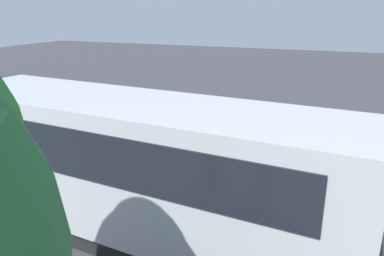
% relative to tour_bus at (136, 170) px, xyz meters
% --- Properties ---
extents(ground_plane, '(80.00, 80.00, 0.00)m').
position_rel_tour_bus_xyz_m(ground_plane, '(0.43, -4.09, -1.64)').
color(ground_plane, '#38383D').
extents(tour_bus, '(10.02, 3.24, 3.25)m').
position_rel_tour_bus_xyz_m(tour_bus, '(0.00, 0.00, 0.00)').
color(tour_bus, '#B7BABF').
rests_on(tour_bus, ground_plane).
extents(spectator_far_left, '(0.57, 0.39, 1.66)m').
position_rel_tour_bus_xyz_m(spectator_far_left, '(-2.20, -3.01, -0.66)').
color(spectator_far_left, black).
rests_on(spectator_far_left, ground_plane).
extents(spectator_left, '(0.58, 0.36, 1.76)m').
position_rel_tour_bus_xyz_m(spectator_left, '(-1.04, -2.93, -0.59)').
color(spectator_left, black).
rests_on(spectator_left, ground_plane).
extents(spectator_centre, '(0.57, 0.39, 1.77)m').
position_rel_tour_bus_xyz_m(spectator_centre, '(0.13, -3.05, -0.58)').
color(spectator_centre, black).
rests_on(spectator_centre, ground_plane).
extents(spectator_right, '(0.57, 0.31, 1.73)m').
position_rel_tour_bus_xyz_m(spectator_right, '(1.30, -2.81, -0.62)').
color(spectator_right, '#473823').
rests_on(spectator_right, ground_plane).
extents(spectator_far_right, '(0.57, 0.33, 1.75)m').
position_rel_tour_bus_xyz_m(spectator_far_right, '(2.39, -3.13, -0.60)').
color(spectator_far_right, black).
rests_on(spectator_far_right, ground_plane).
extents(parked_motorcycle_silver, '(2.05, 0.63, 0.99)m').
position_rel_tour_bus_xyz_m(parked_motorcycle_silver, '(-4.07, -2.04, -1.16)').
color(parked_motorcycle_silver, black).
rests_on(parked_motorcycle_silver, ground_plane).
extents(stunt_motorcycle, '(2.05, 0.59, 1.23)m').
position_rel_tour_bus_xyz_m(stunt_motorcycle, '(2.58, -7.46, -1.03)').
color(stunt_motorcycle, black).
rests_on(stunt_motorcycle, ground_plane).
extents(traffic_cone, '(0.34, 0.34, 0.63)m').
position_rel_tour_bus_xyz_m(traffic_cone, '(0.26, -6.61, -1.34)').
color(traffic_cone, orange).
rests_on(traffic_cone, ground_plane).
extents(bay_line_a, '(0.19, 4.91, 0.01)m').
position_rel_tour_bus_xyz_m(bay_line_a, '(-4.72, -5.87, -1.64)').
color(bay_line_a, white).
rests_on(bay_line_a, ground_plane).
extents(bay_line_b, '(0.17, 3.88, 0.01)m').
position_rel_tour_bus_xyz_m(bay_line_b, '(-1.72, -5.87, -1.64)').
color(bay_line_b, white).
rests_on(bay_line_b, ground_plane).
extents(bay_line_c, '(0.18, 4.38, 0.01)m').
position_rel_tour_bus_xyz_m(bay_line_c, '(1.27, -5.87, -1.64)').
color(bay_line_c, white).
rests_on(bay_line_c, ground_plane).
extents(bay_line_d, '(0.18, 4.05, 0.01)m').
position_rel_tour_bus_xyz_m(bay_line_d, '(4.27, -5.87, -1.64)').
color(bay_line_d, white).
rests_on(bay_line_d, ground_plane).
extents(bay_line_e, '(0.17, 3.74, 0.01)m').
position_rel_tour_bus_xyz_m(bay_line_e, '(7.27, -5.87, -1.64)').
color(bay_line_e, white).
rests_on(bay_line_e, ground_plane).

